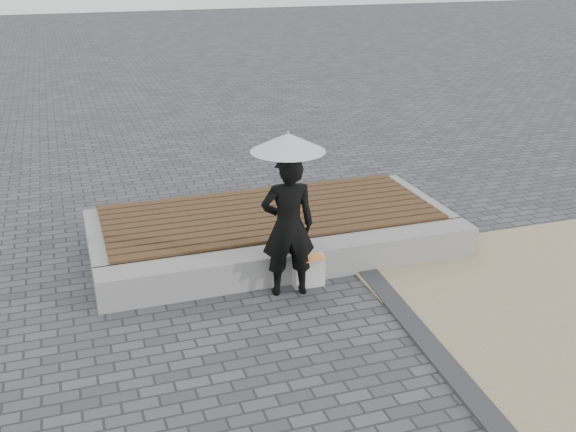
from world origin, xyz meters
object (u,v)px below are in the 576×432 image
object	(u,v)px
handbag	(287,241)
seating_ledge	(298,261)
parasol	(288,142)
woman	(288,226)
canvas_tote	(309,271)

from	to	relation	value
handbag	seating_ledge	bearing A→B (deg)	6.04
seating_ledge	parasol	distance (m)	1.75
seating_ledge	handbag	distance (m)	0.39
seating_ledge	woman	xyz separation A→B (m)	(-0.27, -0.39, 0.67)
woman	handbag	xyz separation A→B (m)	(0.09, 0.31, -0.34)
woman	canvas_tote	xyz separation A→B (m)	(0.30, 0.08, -0.67)
canvas_tote	seating_ledge	bearing A→B (deg)	96.36
parasol	handbag	xyz separation A→B (m)	(0.09, 0.31, -1.35)
seating_ledge	handbag	size ratio (longest dim) A/B	13.06
seating_ledge	parasol	xyz separation A→B (m)	(-0.27, -0.39, 1.69)
handbag	canvas_tote	size ratio (longest dim) A/B	0.96
seating_ledge	woman	bearing A→B (deg)	-124.08
parasol	handbag	size ratio (longest dim) A/B	2.85
seating_ledge	canvas_tote	bearing A→B (deg)	-84.08
woman	canvas_tote	size ratio (longest dim) A/B	4.36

